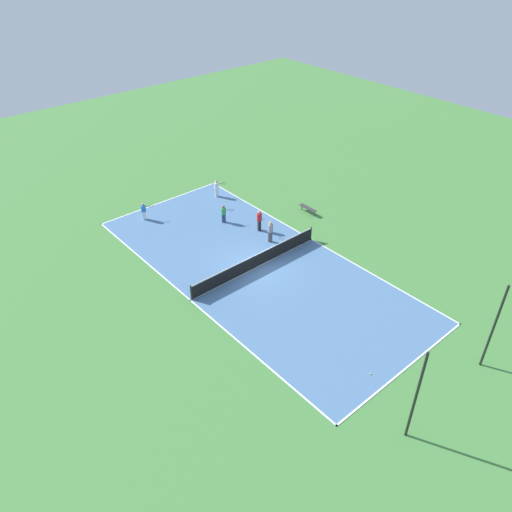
{
  "coord_description": "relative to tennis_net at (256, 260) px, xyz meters",
  "views": [
    {
      "loc": [
        17.05,
        19.85,
        19.03
      ],
      "look_at": [
        0.0,
        0.0,
        0.9
      ],
      "focal_mm": 35.0,
      "sensor_mm": 36.0,
      "label": 1
    }
  ],
  "objects": [
    {
      "name": "fence_post_back_right",
      "position": [
        3.19,
        13.85,
        2.01
      ],
      "size": [
        0.12,
        0.12,
        5.11
      ],
      "color": "black",
      "rests_on": "ground_plane"
    },
    {
      "name": "tennis_ball_midcourt",
      "position": [
        -4.0,
        -8.29,
        -0.49
      ],
      "size": [
        0.07,
        0.07,
        0.07
      ],
      "primitive_type": "sphere",
      "color": "#CCE033",
      "rests_on": "court_surface"
    },
    {
      "name": "fence_post_back_left",
      "position": [
        -3.19,
        13.85,
        2.01
      ],
      "size": [
        0.12,
        0.12,
        5.11
      ],
      "color": "black",
      "rests_on": "ground_plane"
    },
    {
      "name": "court_surface",
      "position": [
        0.0,
        0.0,
        -0.54
      ],
      "size": [
        10.38,
        23.19,
        0.02
      ],
      "color": "#4C729E",
      "rests_on": "ground_plane"
    },
    {
      "name": "tennis_net",
      "position": [
        0.0,
        0.0,
        0.0
      ],
      "size": [
        10.18,
        0.1,
        1.04
      ],
      "color": "black",
      "rests_on": "court_surface"
    },
    {
      "name": "player_near_blue",
      "position": [
        2.33,
        -10.07,
        0.24
      ],
      "size": [
        0.98,
        0.74,
        1.37
      ],
      "rotation": [
        0.0,
        0.0,
        2.64
      ],
      "color": "white",
      "rests_on": "court_surface"
    },
    {
      "name": "ground_plane",
      "position": [
        0.0,
        0.0,
        -0.55
      ],
      "size": [
        80.0,
        80.0,
        0.0
      ],
      "primitive_type": "plane",
      "color": "#47843D"
    },
    {
      "name": "player_coach_red",
      "position": [
        -3.14,
        -3.29,
        0.4
      ],
      "size": [
        0.67,
        0.99,
        1.62
      ],
      "rotation": [
        0.0,
        0.0,
        1.17
      ],
      "color": "black",
      "rests_on": "court_surface"
    },
    {
      "name": "player_near_white",
      "position": [
        -3.98,
        -9.46,
        0.28
      ],
      "size": [
        0.98,
        0.74,
        1.43
      ],
      "rotation": [
        0.0,
        0.0,
        2.64
      ],
      "color": "white",
      "rests_on": "court_surface"
    },
    {
      "name": "tennis_ball_left_sideline",
      "position": [
        1.6,
        10.62,
        -0.49
      ],
      "size": [
        0.07,
        0.07,
        0.07
      ],
      "primitive_type": "sphere",
      "color": "#CCE033",
      "rests_on": "court_surface"
    },
    {
      "name": "bench",
      "position": [
        -7.64,
        -2.82,
        -0.16
      ],
      "size": [
        0.36,
        1.59,
        0.45
      ],
      "rotation": [
        0.0,
        0.0,
        1.57
      ],
      "color": "#333338",
      "rests_on": "ground_plane"
    },
    {
      "name": "player_baseline_gray",
      "position": [
        -2.74,
        -1.66,
        0.39
      ],
      "size": [
        0.5,
        0.5,
        1.61
      ],
      "rotation": [
        0.0,
        0.0,
        5.31
      ],
      "color": "#4C4C51",
      "rests_on": "court_surface"
    },
    {
      "name": "tennis_ball_right_alley",
      "position": [
        -0.78,
        -0.04,
        -0.49
      ],
      "size": [
        0.07,
        0.07,
        0.07
      ],
      "primitive_type": "sphere",
      "color": "#CCE033",
      "rests_on": "court_surface"
    },
    {
      "name": "player_far_green",
      "position": [
        -1.92,
        -5.87,
        0.25
      ],
      "size": [
        0.86,
        0.92,
        1.39
      ],
      "rotation": [
        0.0,
        0.0,
        2.28
      ],
      "color": "navy",
      "rests_on": "court_surface"
    }
  ]
}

